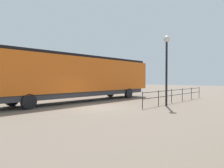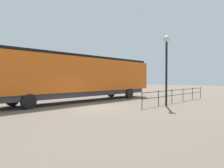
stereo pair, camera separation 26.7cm
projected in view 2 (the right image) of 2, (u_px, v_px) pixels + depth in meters
name	position (u px, v px, depth m)	size (l,w,h in m)	color
ground_plane	(95.00, 107.00, 15.82)	(120.00, 120.00, 0.00)	#756656
locomotive	(85.00, 76.00, 20.36)	(2.99, 18.14, 4.28)	orange
lamp_post	(166.00, 57.00, 16.50)	(0.49, 0.49, 5.49)	black
platform_fence	(178.00, 93.00, 19.43)	(0.05, 11.71, 1.22)	black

